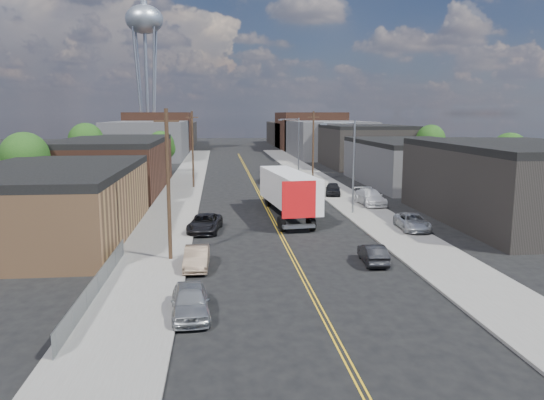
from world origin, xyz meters
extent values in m
plane|color=black|center=(0.00, 60.00, 0.00)|extent=(260.00, 260.00, 0.00)
cube|color=gold|center=(0.00, 45.00, 0.01)|extent=(0.32, 120.00, 0.01)
cube|color=slate|center=(-9.50, 45.00, 0.07)|extent=(5.00, 140.00, 0.15)
cube|color=slate|center=(9.50, 45.00, 0.07)|extent=(5.00, 140.00, 0.15)
cube|color=brown|center=(-18.00, 18.00, 2.50)|extent=(12.00, 22.00, 5.00)
cube|color=black|center=(-18.00, 18.00, 5.30)|extent=(12.00, 22.00, 0.60)
cube|color=#43261B|center=(-18.00, 44.00, 3.00)|extent=(12.00, 26.00, 6.00)
cube|color=black|center=(-18.00, 44.00, 6.30)|extent=(12.00, 26.00, 0.60)
cube|color=black|center=(22.00, 20.00, 3.25)|extent=(14.00, 22.00, 6.50)
cube|color=black|center=(22.00, 20.00, 6.80)|extent=(14.00, 22.00, 0.60)
cube|color=navy|center=(15.20, 20.00, 3.60)|extent=(0.30, 20.00, 0.80)
cube|color=#323234|center=(22.00, 46.00, 2.75)|extent=(14.00, 24.00, 5.50)
cube|color=black|center=(22.00, 46.00, 5.80)|extent=(14.00, 24.00, 0.60)
cube|color=black|center=(22.00, 72.00, 3.50)|extent=(14.00, 22.00, 7.00)
cube|color=black|center=(22.00, 72.00, 7.30)|extent=(14.00, 22.00, 0.60)
cube|color=#323234|center=(-20.00, 95.00, 4.00)|extent=(16.00, 30.00, 8.00)
cube|color=#323234|center=(20.00, 95.00, 4.00)|extent=(16.00, 30.00, 8.00)
cube|color=#43261B|center=(-20.00, 120.00, 5.00)|extent=(16.00, 26.00, 10.00)
cube|color=#43261B|center=(20.00, 120.00, 5.00)|extent=(16.00, 26.00, 10.00)
cube|color=black|center=(-20.00, 140.00, 3.50)|extent=(16.00, 40.00, 7.00)
cube|color=black|center=(20.00, 140.00, 3.50)|extent=(16.00, 40.00, 7.00)
cylinder|color=gray|center=(-22.00, 110.00, 15.00)|extent=(0.80, 0.80, 30.00)
cylinder|color=gray|center=(-23.76, 108.24, 15.00)|extent=(1.94, 1.94, 29.98)
cylinder|color=gray|center=(-20.24, 108.24, 15.00)|extent=(1.94, 1.94, 29.98)
cylinder|color=gray|center=(-23.76, 111.76, 15.00)|extent=(1.94, 1.94, 29.98)
cylinder|color=gray|center=(-20.24, 111.76, 15.00)|extent=(1.94, 1.94, 29.98)
ellipsoid|color=#9EA8B2|center=(-22.00, 110.00, 32.00)|extent=(9.00, 9.00, 6.75)
cylinder|color=#9EA8B2|center=(-22.00, 110.00, 35.60)|extent=(1.60, 1.60, 1.20)
cone|color=#9EA8B2|center=(-22.00, 110.00, 36.50)|extent=(1.80, 1.80, 0.80)
cylinder|color=gray|center=(8.00, 25.00, 4.50)|extent=(0.18, 0.18, 9.00)
cylinder|color=gray|center=(6.50, 25.00, 8.80)|extent=(3.00, 0.12, 0.12)
cube|color=gray|center=(5.00, 25.00, 8.70)|extent=(0.60, 0.25, 0.18)
cylinder|color=gray|center=(8.00, 60.00, 4.50)|extent=(0.18, 0.18, 9.00)
cylinder|color=gray|center=(6.50, 60.00, 8.80)|extent=(3.00, 0.12, 0.12)
cube|color=gray|center=(5.00, 60.00, 8.70)|extent=(0.60, 0.25, 0.18)
cylinder|color=black|center=(-8.20, 10.00, 5.00)|extent=(0.26, 0.26, 10.00)
cube|color=black|center=(-8.20, 10.00, 9.20)|extent=(1.60, 0.12, 0.12)
cylinder|color=black|center=(-8.20, 45.00, 5.00)|extent=(0.26, 0.26, 10.00)
cube|color=black|center=(-8.20, 45.00, 9.20)|extent=(1.60, 0.12, 0.12)
cylinder|color=black|center=(8.20, 48.00, 5.00)|extent=(0.26, 0.26, 10.00)
cube|color=black|center=(8.20, 48.00, 9.20)|extent=(1.60, 0.12, 0.12)
cube|color=slate|center=(-11.50, 3.50, 0.60)|extent=(0.02, 16.00, 1.20)
cube|color=slate|center=(-11.50, 3.50, 1.20)|extent=(0.05, 16.00, 0.05)
cylinder|color=black|center=(-24.00, 30.00, 2.12)|extent=(0.36, 0.36, 4.25)
sphere|color=#12330E|center=(-24.00, 30.00, 5.53)|extent=(4.76, 4.76, 4.76)
sphere|color=#12330E|center=(-23.40, 30.30, 4.68)|extent=(3.74, 3.74, 3.74)
sphere|color=#12330E|center=(-24.50, 29.60, 4.93)|extent=(3.40, 3.40, 3.40)
cylinder|color=black|center=(-24.00, 55.00, 2.25)|extent=(0.36, 0.36, 4.50)
sphere|color=#12330E|center=(-24.00, 55.00, 5.85)|extent=(5.04, 5.04, 5.04)
sphere|color=#12330E|center=(-23.40, 55.30, 4.95)|extent=(3.96, 3.96, 3.96)
sphere|color=#12330E|center=(-24.50, 54.60, 5.22)|extent=(3.60, 3.60, 3.60)
cylinder|color=black|center=(-14.00, 62.00, 1.88)|extent=(0.36, 0.36, 3.75)
sphere|color=#12330E|center=(-14.00, 62.00, 4.88)|extent=(4.20, 4.20, 4.20)
sphere|color=#12330E|center=(-13.40, 62.30, 4.12)|extent=(3.30, 3.30, 3.30)
sphere|color=#12330E|center=(-14.50, 61.60, 4.35)|extent=(3.00, 3.00, 3.00)
cylinder|color=black|center=(30.00, 36.00, 2.00)|extent=(0.36, 0.36, 4.00)
sphere|color=#12330E|center=(30.00, 36.00, 5.20)|extent=(4.48, 4.48, 4.48)
sphere|color=#12330E|center=(30.60, 36.30, 4.40)|extent=(3.52, 3.52, 3.52)
sphere|color=#12330E|center=(29.50, 35.60, 4.64)|extent=(3.20, 3.20, 3.20)
cylinder|color=black|center=(30.00, 60.00, 2.12)|extent=(0.36, 0.36, 4.25)
sphere|color=#12330E|center=(30.00, 60.00, 5.53)|extent=(4.76, 4.76, 4.76)
sphere|color=#12330E|center=(30.60, 60.30, 4.68)|extent=(3.74, 3.74, 3.74)
sphere|color=#12330E|center=(29.50, 59.60, 4.93)|extent=(3.40, 3.40, 3.40)
cube|color=silver|center=(1.50, 23.64, 2.80)|extent=(4.28, 13.18, 3.02)
cube|color=#B70E11|center=(1.50, 17.17, 2.80)|extent=(2.82, 0.44, 3.04)
cube|color=gray|center=(1.50, 17.17, 0.59)|extent=(2.72, 0.90, 0.25)
cube|color=black|center=(1.50, 31.62, 1.67)|extent=(3.08, 3.74, 3.34)
cylinder|color=black|center=(1.50, 18.57, 0.54)|extent=(2.91, 1.39, 1.08)
cylinder|color=black|center=(1.50, 31.62, 0.54)|extent=(2.80, 1.38, 1.08)
imported|color=#A0A3A5|center=(-6.40, -0.01, 0.76)|extent=(2.12, 4.60, 1.53)
imported|color=#7C6651|center=(-6.40, 8.00, 0.70)|extent=(1.58, 4.27, 1.40)
imported|color=black|center=(-6.12, 18.55, 0.73)|extent=(3.09, 5.51, 1.45)
imported|color=black|center=(5.00, 8.03, 0.64)|extent=(1.61, 3.97, 1.28)
imported|color=#B8BBBD|center=(11.00, 16.97, 0.82)|extent=(2.55, 4.95, 1.34)
imported|color=silver|center=(11.00, 29.29, 0.96)|extent=(2.46, 5.64, 1.61)
imported|color=black|center=(8.53, 36.36, 0.88)|extent=(2.50, 4.51, 1.45)
imported|color=black|center=(2.20, 50.08, 0.72)|extent=(3.06, 5.43, 1.43)
camera|label=1|loc=(-4.96, -24.62, 9.67)|focal=35.00mm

